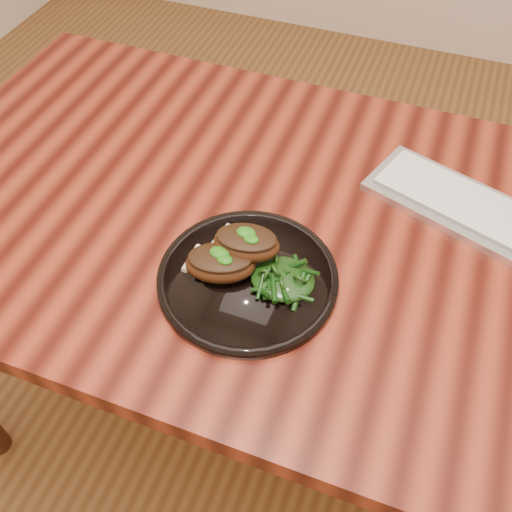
# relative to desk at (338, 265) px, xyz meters

# --- Properties ---
(desk) EXTENTS (1.60, 0.80, 0.75)m
(desk) POSITION_rel_desk_xyz_m (0.00, 0.00, 0.00)
(desk) COLOR #350C06
(desk) RESTS_ON ground
(plate) EXTENTS (0.28, 0.28, 0.02)m
(plate) POSITION_rel_desk_xyz_m (-0.11, -0.15, 0.09)
(plate) COLOR black
(plate) RESTS_ON desk
(lamb_chop_front) EXTENTS (0.12, 0.10, 0.05)m
(lamb_chop_front) POSITION_rel_desk_xyz_m (-0.15, -0.16, 0.12)
(lamb_chop_front) COLOR #3D1D0B
(lamb_chop_front) RESTS_ON plate
(lamb_chop_back) EXTENTS (0.11, 0.08, 0.05)m
(lamb_chop_back) POSITION_rel_desk_xyz_m (-0.13, -0.12, 0.14)
(lamb_chop_back) COLOR #3D1D0B
(lamb_chop_back) RESTS_ON plate
(herb_smear) EXTENTS (0.09, 0.06, 0.01)m
(herb_smear) POSITION_rel_desk_xyz_m (-0.15, -0.09, 0.10)
(herb_smear) COLOR #104E08
(herb_smear) RESTS_ON plate
(greens_heap) EXTENTS (0.10, 0.09, 0.04)m
(greens_heap) POSITION_rel_desk_xyz_m (-0.06, -0.14, 0.11)
(greens_heap) COLOR black
(greens_heap) RESTS_ON plate
(keyboard) EXTENTS (0.47, 0.27, 0.02)m
(keyboard) POSITION_rel_desk_xyz_m (0.23, 0.11, 0.09)
(keyboard) COLOR silver
(keyboard) RESTS_ON desk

